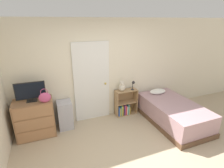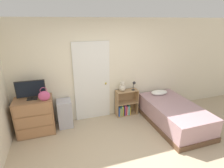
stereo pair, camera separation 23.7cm
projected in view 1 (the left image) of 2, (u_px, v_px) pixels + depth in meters
wall_back at (99, 71)px, 4.41m from camera, size 10.00×0.06×2.55m
door_closed at (92, 82)px, 4.39m from camera, size 0.91×0.09×2.02m
dresser at (35, 118)px, 3.89m from camera, size 0.81×0.51×0.85m
tv at (30, 91)px, 3.67m from camera, size 0.60×0.16×0.43m
handbag at (45, 97)px, 3.65m from camera, size 0.25×0.09×0.31m
storage_bin at (65, 115)px, 4.21m from camera, size 0.34×0.36×0.68m
bookshelf at (125, 105)px, 4.83m from camera, size 0.60×0.26×0.71m
teddy_bear at (122, 87)px, 4.61m from camera, size 0.18×0.18×0.27m
desk_lamp at (133, 84)px, 4.66m from camera, size 0.10×0.10×0.25m
bed at (172, 112)px, 4.45m from camera, size 1.08×1.90×0.65m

